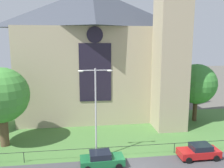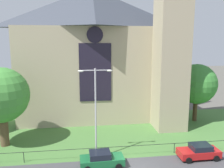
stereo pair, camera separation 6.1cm
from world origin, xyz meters
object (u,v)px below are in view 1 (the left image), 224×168
object	(u,v)px
parked_car_green	(102,159)
parked_car_red	(199,151)
tree_right_far	(196,84)
church_building	(98,52)
tree_left_near	(1,96)
streetlamp_near	(96,104)

from	to	relation	value
parked_car_green	parked_car_red	size ratio (longest dim) A/B	1.01
tree_right_far	parked_car_red	xyz separation A→B (m)	(-5.22, -11.46, -4.91)
church_building	parked_car_red	bearing A→B (deg)	-60.99
parked_car_red	tree_left_near	bearing A→B (deg)	-16.45
streetlamp_near	parked_car_red	world-z (taller)	streetlamp_near
tree_left_near	parked_car_red	distance (m)	22.26
parked_car_green	tree_left_near	bearing A→B (deg)	147.36
tree_left_near	streetlamp_near	distance (m)	11.27
parked_car_red	parked_car_green	bearing A→B (deg)	1.36
church_building	streetlamp_near	world-z (taller)	church_building
church_building	tree_left_near	size ratio (longest dim) A/B	2.85
tree_right_far	streetlamp_near	bearing A→B (deg)	-147.30
church_building	parked_car_red	distance (m)	21.07
church_building	tree_left_near	distance (m)	16.31
streetlamp_near	parked_car_green	size ratio (longest dim) A/B	2.20
tree_right_far	parked_car_red	distance (m)	13.52
tree_right_far	parked_car_green	distance (m)	19.96
tree_left_near	tree_right_far	bearing A→B (deg)	11.98
church_building	tree_right_far	xyz separation A→B (m)	(14.34, -4.98, -4.61)
church_building	parked_car_red	world-z (taller)	church_building
tree_right_far	church_building	bearing A→B (deg)	160.85
church_building	parked_car_green	bearing A→B (deg)	-93.41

